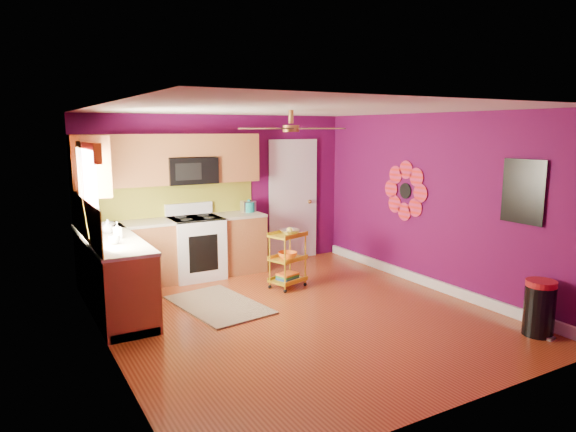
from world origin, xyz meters
TOP-DOWN VIEW (x-y plane):
  - ground at (0.00, 0.00)m, footprint 5.00×5.00m
  - room_envelope at (0.03, 0.00)m, footprint 4.54×5.04m
  - lower_cabinets at (-1.35, 1.82)m, footprint 2.81×2.31m
  - electric_range at (-0.55, 2.17)m, footprint 0.76×0.66m
  - upper_cabinetry at (-1.24, 2.17)m, footprint 2.80×2.30m
  - left_window at (-2.22, 1.05)m, footprint 0.08×1.35m
  - panel_door at (1.35, 2.47)m, footprint 0.95×0.11m
  - right_wall_art at (2.23, -0.34)m, footprint 0.04×2.74m
  - ceiling_fan at (0.00, 0.20)m, footprint 1.01×1.01m
  - shag_rug at (-0.75, 0.78)m, footprint 1.08×1.56m
  - rolling_cart at (0.43, 1.03)m, footprint 0.57×0.49m
  - trash_can at (1.99, -1.88)m, footprint 0.38×0.39m
  - teal_kettle at (0.40, 2.26)m, footprint 0.18×0.18m
  - toaster at (0.40, 2.29)m, footprint 0.22×0.15m
  - soap_bottle_a at (-1.89, 1.21)m, footprint 0.09×0.10m
  - soap_bottle_b at (-1.93, 1.61)m, footprint 0.14×0.14m
  - counter_dish at (-1.91, 1.97)m, footprint 0.28×0.28m
  - counter_cup at (-1.99, 0.90)m, footprint 0.13×0.13m

SIDE VIEW (x-z plane):
  - ground at x=0.00m, z-range 0.00..0.00m
  - shag_rug at x=-0.75m, z-range 0.00..0.02m
  - trash_can at x=1.99m, z-range 0.00..0.63m
  - lower_cabinets at x=-1.35m, z-range -0.04..0.90m
  - rolling_cart at x=0.43m, z-range 0.01..0.89m
  - electric_range at x=-0.55m, z-range -0.08..1.05m
  - counter_dish at x=-1.91m, z-range 0.94..1.01m
  - counter_cup at x=-1.99m, z-range 0.94..1.04m
  - teal_kettle at x=0.40m, z-range 0.92..1.13m
  - panel_door at x=1.35m, z-range -0.05..2.10m
  - toaster at x=0.40m, z-range 0.94..1.12m
  - soap_bottle_b at x=-1.93m, z-range 0.94..1.12m
  - soap_bottle_a at x=-1.89m, z-range 0.94..1.15m
  - right_wall_art at x=2.23m, z-range 0.92..1.96m
  - room_envelope at x=0.03m, z-range 0.37..2.89m
  - left_window at x=-2.22m, z-range 1.20..2.28m
  - upper_cabinetry at x=-1.24m, z-range 1.17..2.43m
  - ceiling_fan at x=0.00m, z-range 2.16..2.42m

